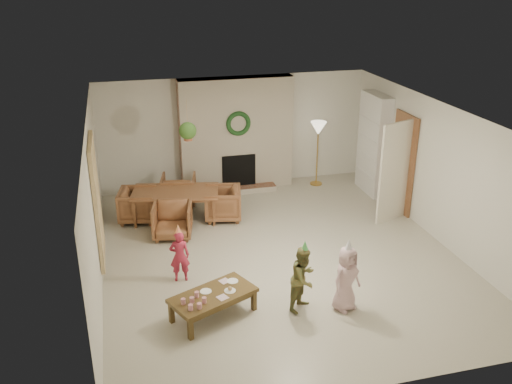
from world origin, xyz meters
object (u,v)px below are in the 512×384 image
object	(u,v)px
dining_table	(176,206)
dining_chair_right	(223,203)
dining_chair_far	(179,190)
child_plaid	(304,278)
child_red	(180,256)
dining_chair_near	(172,220)
coffee_table_top	(213,295)
child_pink	(346,279)
dining_chair_left	(138,205)

from	to	relation	value
dining_table	dining_chair_right	bearing A→B (deg)	-0.00
dining_chair_far	child_plaid	distance (m)	4.47
dining_chair_far	child_red	distance (m)	3.07
dining_chair_far	dining_chair_right	distance (m)	1.19
dining_chair_near	child_red	bearing A→B (deg)	-80.65
coffee_table_top	child_plaid	world-z (taller)	child_plaid
child_pink	dining_chair_near	bearing A→B (deg)	101.61
dining_table	child_plaid	distance (m)	3.84
dining_chair_near	dining_chair_far	world-z (taller)	same
dining_chair_left	child_red	size ratio (longest dim) A/B	0.83
dining_chair_right	child_plaid	distance (m)	3.41
dining_chair_left	child_red	xyz separation A→B (m)	(0.51, -2.47, 0.11)
dining_table	dining_chair_right	distance (m)	0.93
dining_chair_left	dining_chair_right	size ratio (longest dim) A/B	1.00
child_plaid	child_pink	size ratio (longest dim) A/B	0.99
dining_chair_right	coffee_table_top	bearing A→B (deg)	-2.01
child_red	child_plaid	distance (m)	2.06
dining_chair_far	child_pink	size ratio (longest dim) A/B	0.71
dining_chair_far	child_plaid	world-z (taller)	child_plaid
dining_chair_far	child_plaid	xyz separation A→B (m)	(1.29, -4.28, 0.17)
dining_chair_right	child_plaid	world-z (taller)	child_plaid
dining_chair_left	child_pink	world-z (taller)	child_pink
child_pink	child_red	bearing A→B (deg)	123.57
dining_chair_right	child_red	world-z (taller)	child_red
child_plaid	child_pink	distance (m)	0.62
dining_chair_near	dining_chair_far	bearing A→B (deg)	90.00
dining_chair_right	dining_chair_far	bearing A→B (deg)	-128.66
child_plaid	child_red	bearing A→B (deg)	102.54
child_red	dining_chair_far	bearing A→B (deg)	-92.24
dining_table	dining_chair_left	bearing A→B (deg)	-180.00
dining_chair_near	dining_chair_far	xyz separation A→B (m)	(0.30, 1.45, 0.00)
dining_chair_near	dining_chair_far	size ratio (longest dim) A/B	1.00
dining_table	child_pink	world-z (taller)	child_pink
dining_chair_near	child_plaid	distance (m)	3.25
dining_chair_far	child_red	world-z (taller)	child_red
coffee_table_top	dining_table	bearing A→B (deg)	67.39
dining_chair_near	dining_chair_left	distance (m)	1.05
coffee_table_top	child_plaid	bearing A→B (deg)	-30.01
dining_table	dining_chair_left	world-z (taller)	dining_chair_left
coffee_table_top	child_red	xyz separation A→B (m)	(-0.33, 1.11, 0.09)
dining_chair_near	child_red	size ratio (longest dim) A/B	0.83
child_plaid	dining_chair_near	bearing A→B (deg)	78.62
dining_chair_far	dining_chair_right	bearing A→B (deg)	141.34
dining_chair_left	child_plaid	distance (m)	4.29
dining_table	child_plaid	size ratio (longest dim) A/B	1.69
child_pink	child_plaid	bearing A→B (deg)	139.76
dining_chair_near	coffee_table_top	distance (m)	2.72
dining_table	child_pink	distance (m)	4.25
dining_table	dining_chair_right	xyz separation A→B (m)	(0.91, -0.19, 0.03)
dining_chair_near	dining_chair_right	world-z (taller)	same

